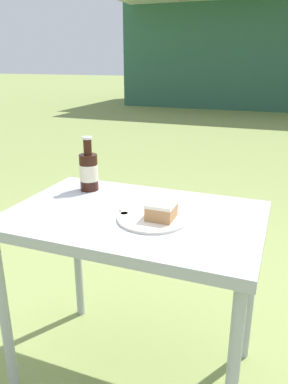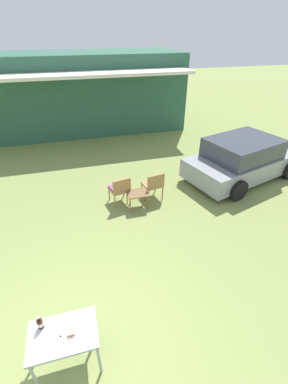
% 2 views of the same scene
% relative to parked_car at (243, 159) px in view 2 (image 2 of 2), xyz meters
% --- Properties ---
extents(ground_plane, '(60.00, 60.00, 0.00)m').
position_rel_parked_car_xyz_m(ground_plane, '(-5.73, -4.38, -0.65)').
color(ground_plane, olive).
extents(cabin_building, '(9.87, 4.71, 3.37)m').
position_rel_parked_car_xyz_m(cabin_building, '(-4.93, 6.60, 1.05)').
color(cabin_building, '#2D5B47').
rests_on(cabin_building, ground_plane).
extents(parked_car, '(4.29, 2.78, 1.36)m').
position_rel_parked_car_xyz_m(parked_car, '(0.00, 0.00, 0.00)').
color(parked_car, gray).
rests_on(parked_car, ground_plane).
extents(wicker_chair_cushioned, '(0.61, 0.60, 0.84)m').
position_rel_parked_car_xyz_m(wicker_chair_cushioned, '(-4.20, -0.45, -0.16)').
color(wicker_chair_cushioned, '#9E7547').
rests_on(wicker_chair_cushioned, ground_plane).
extents(wicker_chair_plain, '(0.60, 0.59, 0.84)m').
position_rel_parked_car_xyz_m(wicker_chair_plain, '(-3.22, -0.47, -0.16)').
color(wicker_chair_plain, '#9E7547').
rests_on(wicker_chair_plain, ground_plane).
extents(garden_side_table, '(0.56, 0.47, 0.45)m').
position_rel_parked_car_xyz_m(garden_side_table, '(-3.77, -0.77, -0.25)').
color(garden_side_table, brown).
rests_on(garden_side_table, ground_plane).
extents(patio_table, '(0.93, 0.62, 0.75)m').
position_rel_parked_car_xyz_m(patio_table, '(-5.73, -4.38, 0.02)').
color(patio_table, '#9EA3A8').
rests_on(patio_table, ground_plane).
extents(cake_on_plate, '(0.25, 0.25, 0.07)m').
position_rel_parked_car_xyz_m(cake_on_plate, '(-5.63, -4.41, 0.12)').
color(cake_on_plate, silver).
rests_on(cake_on_plate, patio_table).
extents(cola_bottle_near, '(0.08, 0.08, 0.23)m').
position_rel_parked_car_xyz_m(cola_bottle_near, '(-6.01, -4.20, 0.19)').
color(cola_bottle_near, black).
rests_on(cola_bottle_near, patio_table).
extents(fork, '(0.18, 0.06, 0.01)m').
position_rel_parked_car_xyz_m(fork, '(-5.70, -4.40, 0.10)').
color(fork, silver).
rests_on(fork, patio_table).
extents(loose_bottle_cap, '(0.03, 0.03, 0.01)m').
position_rel_parked_car_xyz_m(loose_bottle_cap, '(-5.75, -4.41, 0.11)').
color(loose_bottle_cap, silver).
rests_on(loose_bottle_cap, patio_table).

